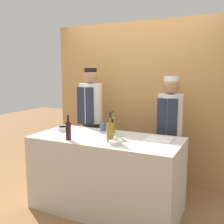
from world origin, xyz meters
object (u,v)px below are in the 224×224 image
(sauce_bowl_green, at_px, (119,138))
(bottle_vinegar, at_px, (110,132))
(bottle_wine, at_px, (68,130))
(cup_blue, at_px, (103,127))
(chef_left, at_px, (91,120))
(bottle_oil, at_px, (112,124))
(sauce_bowl_brown, at_px, (63,128))
(cutting_board, at_px, (160,139))
(sauce_bowl_white, at_px, (116,142))
(chef_right, at_px, (169,132))
(bottle_soy, at_px, (110,127))

(sauce_bowl_green, height_order, bottle_vinegar, bottle_vinegar)
(bottle_wine, bearing_deg, cup_blue, 76.46)
(sauce_bowl_green, bearing_deg, chef_left, 137.20)
(bottle_oil, bearing_deg, sauce_bowl_brown, -164.41)
(cutting_board, height_order, cup_blue, cup_blue)
(sauce_bowl_white, bearing_deg, cutting_board, 46.11)
(sauce_bowl_brown, distance_m, chef_right, 1.40)
(sauce_bowl_green, relative_size, bottle_wine, 0.39)
(bottle_wine, xyz_separation_m, chef_right, (0.93, 0.96, -0.12))
(bottle_oil, distance_m, bottle_wine, 0.61)
(sauce_bowl_green, xyz_separation_m, chef_left, (-0.79, 0.73, 0.02))
(cutting_board, bearing_deg, sauce_bowl_green, -152.98)
(sauce_bowl_green, distance_m, cutting_board, 0.46)
(bottle_soy, relative_size, bottle_wine, 0.99)
(bottle_oil, bearing_deg, bottle_vinegar, -67.80)
(bottle_vinegar, bearing_deg, sauce_bowl_green, 55.78)
(sauce_bowl_white, xyz_separation_m, bottle_oil, (-0.27, 0.48, 0.08))
(cutting_board, xyz_separation_m, chef_right, (-0.01, 0.52, -0.02))
(sauce_bowl_green, height_order, chef_right, chef_right)
(bottle_soy, height_order, bottle_wine, bottle_wine)
(bottle_oil, bearing_deg, bottle_soy, -72.22)
(bottle_wine, bearing_deg, bottle_vinegar, 15.20)
(bottle_vinegar, bearing_deg, cutting_board, 32.81)
(sauce_bowl_brown, xyz_separation_m, cutting_board, (1.27, 0.08, -0.02))
(bottle_oil, bearing_deg, sauce_bowl_green, -52.82)
(sauce_bowl_green, bearing_deg, cutting_board, 27.02)
(bottle_vinegar, height_order, cup_blue, bottle_vinegar)
(sauce_bowl_green, distance_m, sauce_bowl_white, 0.18)
(cutting_board, relative_size, bottle_oil, 1.04)
(sauce_bowl_brown, height_order, chef_left, chef_left)
(sauce_bowl_green, distance_m, bottle_vinegar, 0.15)
(sauce_bowl_brown, distance_m, bottle_wine, 0.49)
(cutting_board, relative_size, chef_right, 0.18)
(bottle_vinegar, bearing_deg, chef_left, 131.06)
(sauce_bowl_white, relative_size, chef_right, 0.09)
(bottle_soy, bearing_deg, sauce_bowl_white, -56.30)
(cutting_board, height_order, bottle_oil, bottle_oil)
(bottle_soy, height_order, chef_right, chef_right)
(bottle_soy, bearing_deg, chef_right, 44.86)
(bottle_soy, relative_size, bottle_vinegar, 0.99)
(sauce_bowl_green, height_order, bottle_wine, bottle_wine)
(cup_blue, bearing_deg, sauce_bowl_green, -42.64)
(bottle_soy, bearing_deg, cup_blue, 135.34)
(sauce_bowl_white, height_order, bottle_oil, bottle_oil)
(chef_left, height_order, chef_right, chef_left)
(chef_right, bearing_deg, sauce_bowl_white, -111.46)
(cutting_board, distance_m, cup_blue, 0.82)
(bottle_wine, height_order, chef_left, chef_left)
(sauce_bowl_white, height_order, chef_right, chef_right)
(chef_left, bearing_deg, chef_right, 0.01)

